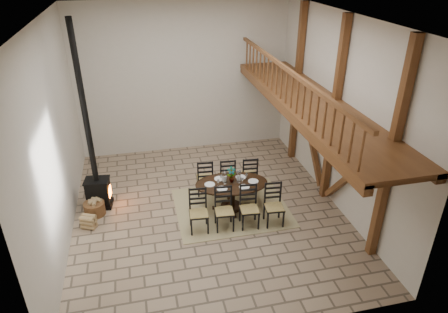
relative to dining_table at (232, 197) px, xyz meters
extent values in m
plane|color=gray|center=(-0.64, 0.11, -0.41)|extent=(8.00, 8.00, 0.00)
cube|color=beige|center=(-0.64, 4.11, 2.09)|extent=(7.00, 0.02, 5.00)
cube|color=beige|center=(-0.64, -3.89, 2.09)|extent=(7.00, 0.02, 5.00)
cube|color=beige|center=(-4.14, 0.11, 2.09)|extent=(0.02, 8.00, 5.00)
cube|color=beige|center=(2.86, 0.11, 2.09)|extent=(0.02, 8.00, 5.00)
cube|color=white|center=(-0.64, 0.11, 4.59)|extent=(7.00, 8.00, 0.02)
cube|color=brown|center=(2.74, -2.39, 2.09)|extent=(0.18, 0.18, 5.00)
cube|color=brown|center=(2.74, 0.11, 2.09)|extent=(0.18, 0.18, 5.00)
cube|color=brown|center=(2.74, 2.61, 2.09)|extent=(0.18, 0.18, 5.00)
cube|color=brown|center=(2.74, -1.14, 0.99)|extent=(0.14, 2.16, 2.54)
cube|color=brown|center=(2.74, 1.36, 0.99)|extent=(0.14, 2.16, 2.54)
cube|color=brown|center=(2.74, 0.11, 2.39)|extent=(0.20, 7.80, 0.20)
cube|color=brown|center=(2.06, 0.11, 2.44)|extent=(1.60, 7.80, 0.12)
cube|color=brown|center=(1.36, 0.11, 2.34)|extent=(0.18, 7.80, 0.22)
cube|color=brown|center=(1.36, 0.11, 3.34)|extent=(0.09, 7.60, 0.09)
cube|color=brown|center=(1.36, 0.11, 2.92)|extent=(0.06, 7.60, 0.86)
cube|color=tan|center=(0.01, 0.09, -0.40)|extent=(3.00, 2.50, 0.02)
ellipsoid|color=black|center=(0.01, 0.09, 0.37)|extent=(2.02, 1.33, 0.04)
cylinder|color=black|center=(0.01, 0.09, -0.03)|extent=(0.19, 0.19, 0.72)
cylinder|color=black|center=(0.01, 0.09, -0.36)|extent=(0.59, 0.59, 0.06)
cube|color=tan|center=(-1.02, -0.67, 0.10)|extent=(0.50, 0.48, 0.04)
cube|color=black|center=(-1.02, -0.67, -0.16)|extent=(0.48, 0.48, 0.49)
cube|color=black|center=(-1.00, -0.47, 0.40)|extent=(0.41, 0.08, 0.64)
cube|color=tan|center=(-0.38, -0.73, 0.10)|extent=(0.50, 0.48, 0.04)
cube|color=black|center=(-0.38, -0.73, -0.16)|extent=(0.48, 0.48, 0.49)
cube|color=black|center=(-0.36, -0.53, 0.40)|extent=(0.41, 0.08, 0.64)
cube|color=tan|center=(0.25, -0.78, 0.10)|extent=(0.50, 0.48, 0.04)
cube|color=black|center=(0.25, -0.78, -0.16)|extent=(0.48, 0.48, 0.49)
cube|color=black|center=(0.27, -0.58, 0.40)|extent=(0.41, 0.08, 0.64)
cube|color=tan|center=(0.89, -0.84, 0.10)|extent=(0.50, 0.48, 0.04)
cube|color=black|center=(0.89, -0.84, -0.16)|extent=(0.48, 0.48, 0.49)
cube|color=black|center=(0.91, -0.63, 0.40)|extent=(0.41, 0.08, 0.64)
cube|color=tan|center=(-0.56, 0.99, 0.10)|extent=(0.50, 0.48, 0.04)
cube|color=black|center=(-0.56, 0.99, -0.16)|extent=(0.48, 0.48, 0.49)
cube|color=black|center=(-0.57, 0.79, 0.40)|extent=(0.41, 0.08, 0.64)
cube|color=tan|center=(0.08, 0.94, 0.10)|extent=(0.50, 0.48, 0.04)
cube|color=black|center=(0.08, 0.94, -0.16)|extent=(0.48, 0.48, 0.49)
cube|color=black|center=(0.06, 0.74, 0.40)|extent=(0.41, 0.08, 0.64)
cube|color=tan|center=(0.71, 0.88, 0.10)|extent=(0.50, 0.48, 0.04)
cube|color=black|center=(0.71, 0.88, -0.16)|extent=(0.48, 0.48, 0.49)
cube|color=black|center=(0.70, 0.68, 0.40)|extent=(0.41, 0.08, 0.64)
cube|color=white|center=(0.01, 0.09, 0.40)|extent=(1.54, 0.87, 0.01)
cube|color=white|center=(0.01, 0.09, 0.48)|extent=(0.98, 0.40, 0.18)
cylinder|color=white|center=(-0.18, 0.11, 0.56)|extent=(0.12, 0.12, 0.34)
cylinder|color=white|center=(0.20, 0.07, 0.56)|extent=(0.12, 0.12, 0.34)
cylinder|color=white|center=(-0.18, 0.11, 0.47)|extent=(0.06, 0.06, 0.16)
cylinder|color=white|center=(0.20, 0.07, 0.47)|extent=(0.06, 0.06, 0.16)
imported|color=#4C723F|center=(0.01, 0.14, 0.61)|extent=(0.25, 0.18, 0.45)
cube|color=black|center=(-3.49, 1.00, -0.36)|extent=(0.71, 0.58, 0.10)
cube|color=black|center=(-3.49, 1.00, 0.04)|extent=(0.65, 0.52, 0.70)
cube|color=#FF590C|center=(-3.18, 0.96, 0.04)|extent=(0.06, 0.28, 0.28)
cube|color=black|center=(-3.49, 1.00, 0.41)|extent=(0.70, 0.57, 0.04)
cylinder|color=black|center=(-3.49, 1.00, 2.51)|extent=(0.15, 0.15, 4.16)
cylinder|color=brown|center=(-3.61, 0.63, -0.23)|extent=(0.55, 0.55, 0.36)
cube|color=tan|center=(-3.61, 0.63, -0.01)|extent=(0.29, 0.29, 0.11)
cube|color=tan|center=(-3.72, 0.05, -0.22)|extent=(0.43, 0.38, 0.37)
camera|label=1|loc=(-2.23, -8.67, 5.90)|focal=32.00mm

